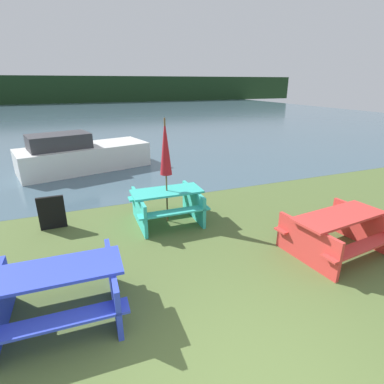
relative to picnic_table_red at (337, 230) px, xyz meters
The scene contains 8 objects.
water 29.08m from the picnic_table_red, 96.11° to the left, with size 60.00×50.00×0.00m.
far_treeline 49.03m from the picnic_table_red, 93.62° to the left, with size 80.00×1.60×4.00m.
picnic_table_red is the anchor object (origin of this frame).
picnic_table_blue 4.86m from the picnic_table_red, behind, with size 1.77×1.43×0.79m.
picnic_table_teal 3.58m from the picnic_table_red, 136.09° to the left, with size 1.61×1.41×0.76m.
umbrella_crimson 3.80m from the picnic_table_red, 136.09° to the left, with size 0.27×0.27×2.38m.
boat 8.95m from the picnic_table_red, 118.03° to the left, with size 4.83×2.81×1.39m.
signboard 5.91m from the picnic_table_red, 148.71° to the left, with size 0.55×0.08×0.75m.
Camera 1 is at (-1.32, -1.57, 3.08)m, focal length 28.00 mm.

